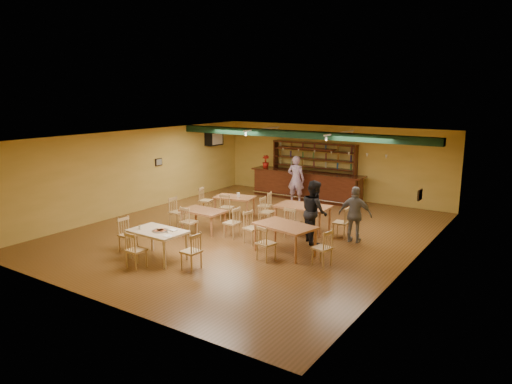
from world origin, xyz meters
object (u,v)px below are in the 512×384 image
Objects in this scene: dining_table_b at (303,218)px; patron_right_a at (314,211)px; bar_counter at (306,185)px; near_table at (158,245)px; dining_table_a at (235,206)px; dining_table_c at (203,221)px; dining_table_d at (285,239)px; patron_bar at (296,179)px.

patron_right_a is (0.80, -0.80, 0.51)m from dining_table_b.
near_table is (0.12, -8.59, -0.17)m from bar_counter.
near_table is at bearing -91.39° from dining_table_a.
bar_counter reaches higher than dining_table_c.
bar_counter is 3.30× the size of near_table.
dining_table_b is at bearing 117.01° from dining_table_d.
bar_counter is 8.60m from near_table.
dining_table_a is at bearing -102.76° from bar_counter.
dining_table_c is 5.17m from patron_bar.
dining_table_b is 1.02× the size of dining_table_d.
patron_right_a reaches higher than dining_table_c.
dining_table_a is 0.85× the size of dining_table_d.
dining_table_d is at bearing 106.90° from patron_bar.
dining_table_d reaches higher than dining_table_c.
dining_table_d is at bearing -6.21° from dining_table_c.
near_table is 0.78× the size of patron_bar.
near_table is at bearing -74.87° from dining_table_c.
dining_table_b is 0.88× the size of patron_bar.
dining_table_a is at bearing 99.59° from dining_table_c.
dining_table_d is (2.66, -6.34, -0.16)m from bar_counter.
bar_counter is at bearing 124.15° from dining_table_d.
dining_table_a and dining_table_c have the same top height.
patron_bar is at bearing 118.74° from dining_table_b.
dining_table_b is 4.00m from patron_bar.
patron_bar is (-0.04, -0.83, 0.38)m from bar_counter.
patron_bar reaches higher than dining_table_c.
dining_table_a is 3.95m from patron_right_a.
patron_bar is at bearing 127.44° from dining_table_d.
patron_bar reaches higher than patron_right_a.
dining_table_d reaches higher than near_table.
bar_counter is at bearing 112.99° from dining_table_b.
patron_bar is (0.51, 5.11, 0.60)m from dining_table_c.
patron_right_a reaches higher than bar_counter.
patron_right_a reaches higher than near_table.
patron_bar is (0.83, 2.99, 0.60)m from dining_table_a.
patron_right_a is at bearing -30.46° from dining_table_a.
bar_counter reaches higher than dining_table_b.
patron_bar reaches higher than bar_counter.
patron_right_a reaches higher than dining_table_b.
bar_counter is at bearing -101.64° from patron_bar.
patron_bar reaches higher than dining_table_b.
dining_table_b reaches higher than near_table.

